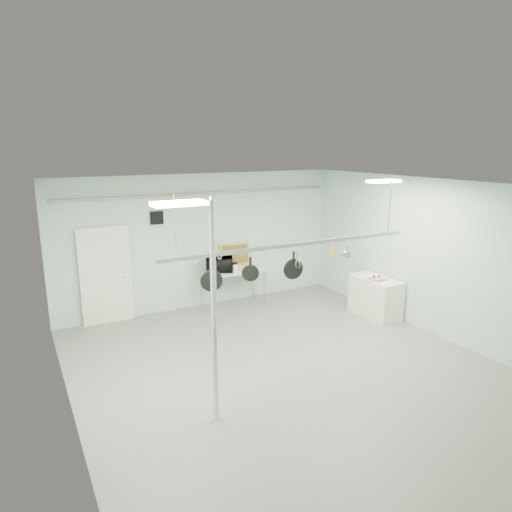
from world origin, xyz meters
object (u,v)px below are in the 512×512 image
prep_table (233,273)px  fruit_bowl (376,278)px  side_cabinet (375,297)px  coffee_canister (235,268)px  skillet_mid (250,269)px  microwave (220,264)px  skillet_right (293,266)px  skillet_left (211,277)px  chrome_pole (214,314)px  pot_rack (295,243)px

prep_table → fruit_bowl: bearing=-43.0°
side_cabinet → coffee_canister: bearing=142.1°
fruit_bowl → skillet_mid: size_ratio=1.03×
prep_table → microwave: bearing=175.0°
side_cabinet → skillet_right: 3.47m
fruit_bowl → skillet_left: (-4.41, -1.01, 0.90)m
chrome_pole → prep_table: 4.85m
microwave → skillet_right: skillet_right is taller
chrome_pole → skillet_left: (0.35, 0.90, 0.25)m
chrome_pole → prep_table: size_ratio=2.00×
prep_table → pot_rack: pot_rack is taller
chrome_pole → coffee_canister: size_ratio=16.76×
skillet_right → chrome_pole: bearing=-145.9°
skillet_right → fruit_bowl: bearing=27.7°
microwave → fruit_bowl: (2.79, -2.32, -0.13)m
prep_table → skillet_left: bearing=-120.6°
coffee_canister → skillet_left: skillet_left is taller
skillet_left → fruit_bowl: bearing=30.3°
chrome_pole → pot_rack: size_ratio=0.67×
microwave → fruit_bowl: size_ratio=1.57×
prep_table → coffee_canister: (-0.04, -0.19, 0.17)m
pot_rack → microwave: size_ratio=7.72×
side_cabinet → coffee_canister: (-2.59, 2.01, 0.55)m
pot_rack → skillet_right: 0.39m
skillet_mid → fruit_bowl: bearing=43.6°
microwave → chrome_pole: bearing=89.2°
prep_table → skillet_right: (-0.43, -3.30, 1.00)m
side_cabinet → prep_table: bearing=139.2°
coffee_canister → side_cabinet: bearing=-37.9°
side_cabinet → pot_rack: 3.62m
skillet_mid → skillet_right: (0.83, 0.00, -0.06)m
chrome_pole → coffee_canister: bearing=60.6°
pot_rack → skillet_right: bearing=180.0°
prep_table → fruit_bowl: (2.46, -2.29, 0.12)m
coffee_canister → skillet_mid: skillet_mid is taller
prep_table → microwave: microwave is taller
microwave → skillet_left: 3.78m
coffee_canister → skillet_right: size_ratio=0.38×
coffee_canister → skillet_right: bearing=-97.3°
chrome_pole → side_cabinet: (4.85, 2.00, -1.15)m
fruit_bowl → skillet_right: (-2.89, -1.01, 0.89)m
side_cabinet → pot_rack: pot_rack is taller
chrome_pole → pot_rack: chrome_pole is taller
microwave → prep_table: bearing=-160.9°
microwave → pot_rack: bearing=113.0°
fruit_bowl → skillet_right: skillet_right is taller
side_cabinet → skillet_left: skillet_left is taller
prep_table → microwave: size_ratio=2.57×
side_cabinet → microwave: size_ratio=1.93×
side_cabinet → microwave: microwave is taller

